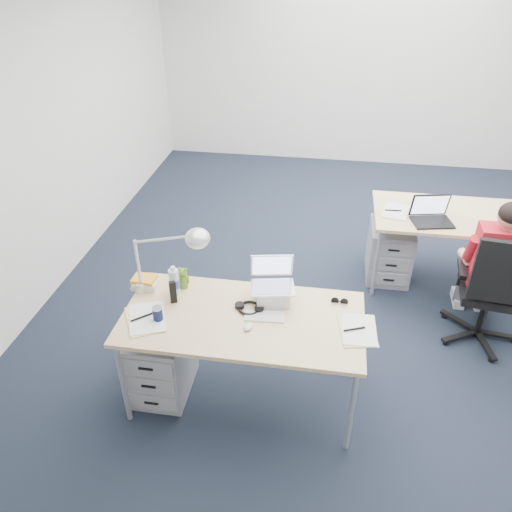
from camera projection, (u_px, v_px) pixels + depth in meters
The scene contains 24 objects.
floor at pixel (373, 302), 4.62m from camera, with size 7.00×7.00×0.00m, color black.
room at pixel (402, 119), 3.69m from camera, with size 6.02×7.02×2.80m.
desk_near at pixel (243, 322), 3.33m from camera, with size 1.60×0.80×0.73m.
desk_far at pixel (463, 219), 4.54m from camera, with size 1.60×0.80×0.73m.
office_chair at pixel (484, 310), 4.05m from camera, with size 0.74×0.74×1.05m.
seated_person at pixel (491, 265), 4.02m from camera, with size 0.39×0.67×1.24m.
drawer_pedestal_near at pixel (161, 360), 3.60m from camera, with size 0.40×0.50×0.55m, color #A0A2A5.
drawer_pedestal_far at pixel (389, 251), 4.85m from camera, with size 0.40×0.50×0.55m, color #A0A2A5.
silver_laptop at pixel (273, 283), 3.36m from camera, with size 0.29×0.23×0.31m, color silver, non-canonical shape.
wireless_keyboard at pixel (265, 316), 3.30m from camera, with size 0.26×0.11×0.01m, color white.
computer_mouse at pixel (248, 327), 3.20m from camera, with size 0.05×0.08×0.03m, color white.
headphones at pixel (249, 307), 3.36m from camera, with size 0.20×0.16×0.03m, color black, non-canonical shape.
can_koozie at pixel (158, 314), 3.24m from camera, with size 0.07×0.07×0.11m, color #151941.
water_bottle at pixel (174, 280), 3.46m from camera, with size 0.07×0.07×0.23m, color silver.
bear_figurine at pixel (183, 277), 3.54m from camera, with size 0.09×0.07×0.17m, color #3F7820, non-canonical shape.
book_stack at pixel (145, 282), 3.56m from camera, with size 0.18×0.13×0.08m, color silver.
cordless_phone at pixel (173, 292), 3.39m from camera, with size 0.05×0.03×0.17m, color black.
papers_left at pixel (145, 319), 3.28m from camera, with size 0.23×0.33×0.01m, color #E7D285.
papers_right at pixel (357, 331), 3.18m from camera, with size 0.22×0.31×0.01m, color #E7D285.
sunglasses at pixel (340, 301), 3.42m from camera, with size 0.12×0.05×0.03m, color black, non-canonical shape.
desk_lamp at pixel (161, 259), 3.38m from camera, with size 0.49×0.18×0.56m, color silver, non-canonical shape.
dark_laptop at pixel (434, 211), 4.32m from camera, with size 0.34×0.33×0.25m, color black, non-canonical shape.
far_cup at pixel (506, 214), 4.43m from camera, with size 0.07×0.07×0.10m, color white.
far_papers at pixel (395, 212), 4.56m from camera, with size 0.22×0.31×0.01m, color white.
Camera 1 is at (-0.50, -3.78, 2.85)m, focal length 35.00 mm.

